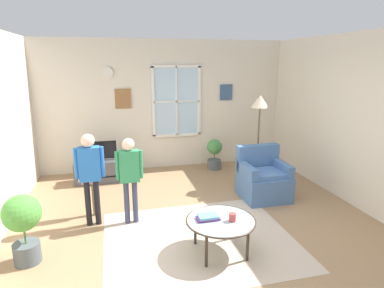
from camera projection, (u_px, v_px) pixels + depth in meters
ground_plane at (204, 236)px, 4.42m from camera, size 5.84×6.74×0.02m
back_wall at (165, 105)px, 7.02m from camera, size 5.24×0.17×2.73m
side_wall_right at (383, 127)px, 4.70m from camera, size 0.12×6.14×2.73m
area_rug at (199, 239)px, 4.31m from camera, size 2.45×2.09×0.01m
tv_stand at (104, 170)px, 6.37m from camera, size 1.08×0.43×0.43m
television at (102, 150)px, 6.26m from camera, size 0.54×0.08×0.37m
armchair at (263, 179)px, 5.58m from camera, size 0.76×0.74×0.87m
coffee_table at (221, 222)px, 3.93m from camera, size 0.85×0.85×0.44m
book_stack at (208, 217)px, 3.93m from camera, size 0.28×0.16×0.06m
cup at (232, 217)px, 3.88m from camera, size 0.09×0.09×0.10m
remote_near_books at (214, 216)px, 3.99m from camera, size 0.06×0.14×0.02m
person_green_shirt at (129, 171)px, 4.57m from camera, size 0.38×0.17×1.26m
person_blue_shirt at (90, 169)px, 4.51m from camera, size 0.40×0.18×1.34m
person_pink_shirt at (89, 175)px, 4.83m from camera, size 0.31×0.14×1.03m
potted_plant_by_window at (214, 153)px, 7.06m from camera, size 0.33×0.33×0.66m
potted_plant_corner at (23, 222)px, 3.70m from camera, size 0.42×0.42×0.84m
floor_lamp at (260, 110)px, 5.91m from camera, size 0.32×0.32×1.70m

